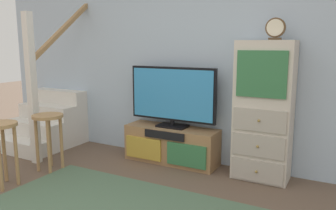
# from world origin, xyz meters

# --- Properties ---
(back_wall) EXTENTS (6.40, 0.12, 2.70)m
(back_wall) POSITION_xyz_m (0.00, 2.46, 1.35)
(back_wall) COLOR #A8BCD1
(back_wall) RESTS_ON ground_plane
(media_console) EXTENTS (1.15, 0.38, 0.44)m
(media_console) POSITION_xyz_m (-0.30, 2.19, 0.22)
(media_console) COLOR #997047
(media_console) RESTS_ON ground_plane
(television) EXTENTS (1.11, 0.22, 0.73)m
(television) POSITION_xyz_m (-0.30, 2.22, 0.83)
(television) COLOR black
(television) RESTS_ON media_console
(side_cabinet) EXTENTS (0.58, 0.38, 1.47)m
(side_cabinet) POSITION_xyz_m (0.78, 2.20, 0.73)
(side_cabinet) COLOR beige
(side_cabinet) RESTS_ON ground_plane
(desk_clock) EXTENTS (0.19, 0.08, 0.22)m
(desk_clock) POSITION_xyz_m (0.86, 2.19, 1.58)
(desk_clock) COLOR #4C3823
(desk_clock) RESTS_ON side_cabinet
(staircase) EXTENTS (1.00, 1.36, 2.20)m
(staircase) POSITION_xyz_m (-2.24, 2.20, 0.37)
(staircase) COLOR silver
(staircase) RESTS_ON ground_plane
(bar_stool_near) EXTENTS (0.34, 0.34, 0.66)m
(bar_stool_near) POSITION_xyz_m (-1.47, 0.75, 0.50)
(bar_stool_near) COLOR #A37A4C
(bar_stool_near) RESTS_ON ground_plane
(bar_stool_far) EXTENTS (0.34, 0.34, 0.65)m
(bar_stool_far) POSITION_xyz_m (-1.40, 1.30, 0.49)
(bar_stool_far) COLOR #A37A4C
(bar_stool_far) RESTS_ON ground_plane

